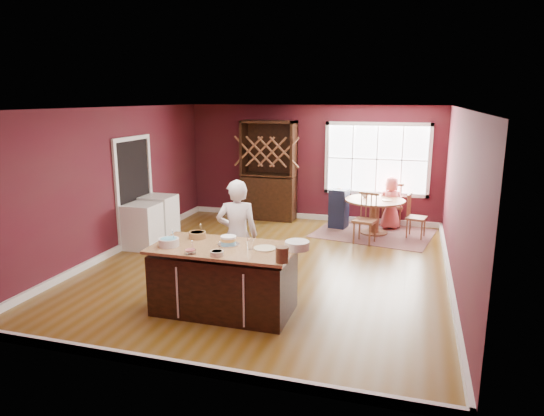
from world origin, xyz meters
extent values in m
plane|color=brown|center=(0.00, 0.00, 0.00)|extent=(7.00, 7.00, 0.00)
plane|color=white|center=(0.00, 0.00, 2.70)|extent=(7.00, 7.00, 0.00)
plane|color=#460E1B|center=(0.00, 3.50, 1.35)|extent=(6.00, 0.00, 6.00)
plane|color=#460E1B|center=(0.00, -3.50, 1.35)|extent=(6.00, 0.00, 6.00)
plane|color=#460E1B|center=(-3.00, 0.00, 1.35)|extent=(0.00, 7.00, 7.00)
plane|color=#460E1B|center=(3.00, 0.00, 1.35)|extent=(0.00, 7.00, 7.00)
cube|color=black|center=(-0.06, -1.92, 0.41)|extent=(1.84, 0.92, 0.83)
cube|color=tan|center=(-0.06, -1.92, 0.90)|extent=(1.92, 1.00, 0.04)
cylinder|color=brown|center=(1.57, 2.60, 0.02)|extent=(0.59, 0.59, 0.04)
cylinder|color=brown|center=(1.57, 2.60, 0.35)|extent=(0.21, 0.21, 0.67)
cylinder|color=brown|center=(1.57, 2.60, 0.73)|extent=(1.26, 1.26, 0.04)
imported|color=silver|center=(-0.15, -1.14, 0.85)|extent=(0.71, 0.57, 1.70)
cylinder|color=white|center=(-0.77, -2.10, 0.97)|extent=(0.27, 0.27, 0.11)
cylinder|color=#9A7A4C|center=(-0.56, -1.65, 0.97)|extent=(0.24, 0.24, 0.09)
cylinder|color=silver|center=(-0.35, -2.32, 0.95)|extent=(0.15, 0.15, 0.06)
cylinder|color=beige|center=(0.01, -2.30, 0.95)|extent=(0.17, 0.17, 0.06)
cylinder|color=white|center=(0.32, -1.93, 1.00)|extent=(0.08, 0.08, 0.15)
cylinder|color=#EFE2CB|center=(0.51, -1.87, 0.93)|extent=(0.29, 0.29, 0.02)
cylinder|color=white|center=(0.91, -1.76, 0.98)|extent=(0.32, 0.32, 0.11)
cylinder|color=brown|center=(0.86, -2.31, 1.02)|extent=(0.16, 0.16, 0.19)
cube|color=brown|center=(1.57, 2.60, 0.01)|extent=(2.67, 2.24, 0.01)
imported|color=#E46163|center=(1.88, 3.10, 0.59)|extent=(0.66, 0.52, 1.18)
cylinder|color=beige|center=(1.82, 2.54, 0.76)|extent=(0.21, 0.21, 0.02)
imported|color=silver|center=(1.35, 2.73, 0.80)|extent=(0.14, 0.14, 0.10)
cube|color=#341D0E|center=(-0.98, 3.22, 1.17)|extent=(1.28, 0.53, 2.35)
cube|color=white|center=(-2.64, 0.28, 0.44)|extent=(0.60, 0.58, 0.88)
cube|color=silver|center=(-2.64, 0.92, 0.46)|extent=(0.63, 0.61, 0.91)
camera|label=1|loc=(2.32, -7.67, 2.87)|focal=32.00mm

